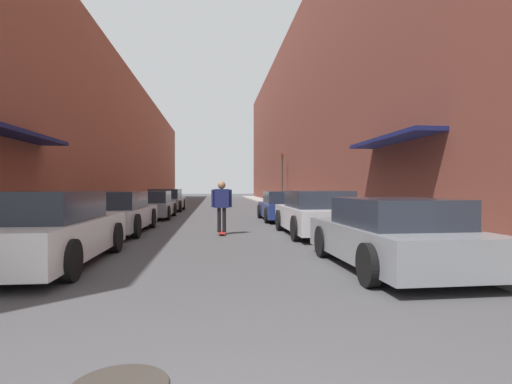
% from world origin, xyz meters
% --- Properties ---
extents(ground, '(128.07, 128.07, 0.00)m').
position_xyz_m(ground, '(0.00, 23.29, 0.00)').
color(ground, '#424244').
extents(curb_strip_left, '(1.80, 58.21, 0.12)m').
position_xyz_m(curb_strip_left, '(-4.94, 29.11, 0.06)').
color(curb_strip_left, gray).
rests_on(curb_strip_left, ground).
extents(curb_strip_right, '(1.80, 58.21, 0.12)m').
position_xyz_m(curb_strip_right, '(4.94, 29.11, 0.06)').
color(curb_strip_right, gray).
rests_on(curb_strip_right, ground).
extents(building_row_left, '(4.90, 58.21, 9.62)m').
position_xyz_m(building_row_left, '(-7.84, 29.10, 4.81)').
color(building_row_left, brown).
rests_on(building_row_left, ground).
extents(building_row_right, '(4.90, 58.21, 13.94)m').
position_xyz_m(building_row_right, '(7.84, 29.10, 6.97)').
color(building_row_right, brown).
rests_on(building_row_right, ground).
extents(parked_car_left_0, '(1.93, 4.50, 1.36)m').
position_xyz_m(parked_car_left_0, '(-3.02, 5.97, 0.65)').
color(parked_car_left_0, silver).
rests_on(parked_car_left_0, ground).
extents(parked_car_left_1, '(1.89, 4.70, 1.30)m').
position_xyz_m(parked_car_left_1, '(-3.03, 11.20, 0.63)').
color(parked_car_left_1, '#B7B7BC').
rests_on(parked_car_left_1, ground).
extents(parked_car_left_2, '(1.96, 4.40, 1.26)m').
position_xyz_m(parked_car_left_2, '(-2.90, 17.22, 0.60)').
color(parked_car_left_2, gray).
rests_on(parked_car_left_2, ground).
extents(parked_car_left_3, '(2.06, 4.22, 1.32)m').
position_xyz_m(parked_car_left_3, '(-2.92, 22.82, 0.64)').
color(parked_car_left_3, gray).
rests_on(parked_car_left_3, ground).
extents(parked_car_right_0, '(1.97, 4.06, 1.24)m').
position_xyz_m(parked_car_right_0, '(3.10, 5.06, 0.60)').
color(parked_car_right_0, gray).
rests_on(parked_car_right_0, ground).
extents(parked_car_right_1, '(1.95, 4.26, 1.33)m').
position_xyz_m(parked_car_right_1, '(3.03, 10.03, 0.64)').
color(parked_car_right_1, '#B7B7BC').
rests_on(parked_car_right_1, ground).
extents(parked_car_right_2, '(1.88, 4.13, 1.26)m').
position_xyz_m(parked_car_right_2, '(2.93, 15.31, 0.60)').
color(parked_car_right_2, navy).
rests_on(parked_car_right_2, ground).
extents(skateboarder, '(0.61, 0.78, 1.61)m').
position_xyz_m(skateboarder, '(0.22, 10.43, 0.99)').
color(skateboarder, '#B2231E').
rests_on(skateboarder, ground).
extents(traffic_light, '(0.16, 0.22, 4.00)m').
position_xyz_m(traffic_light, '(5.31, 29.49, 2.55)').
color(traffic_light, '#2D2D2D').
rests_on(traffic_light, curb_strip_right).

